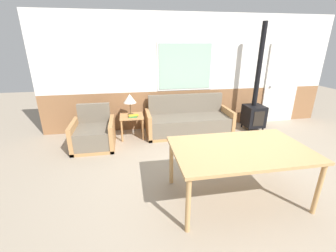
% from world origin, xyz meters
% --- Properties ---
extents(ground_plane, '(16.00, 16.00, 0.00)m').
position_xyz_m(ground_plane, '(0.00, 0.00, 0.00)').
color(ground_plane, gray).
extents(wall_back, '(7.20, 0.09, 2.70)m').
position_xyz_m(wall_back, '(-0.01, 2.63, 1.36)').
color(wall_back, '#8E603D').
rests_on(wall_back, ground_plane).
extents(couch, '(1.99, 0.79, 0.88)m').
position_xyz_m(couch, '(-0.19, 2.13, 0.27)').
color(couch, '#B27F4C').
rests_on(couch, ground_plane).
extents(armchair, '(0.83, 0.84, 0.84)m').
position_xyz_m(armchair, '(-2.32, 1.75, 0.26)').
color(armchair, '#B27F4C').
rests_on(armchair, ground_plane).
extents(side_table, '(0.52, 0.52, 0.52)m').
position_xyz_m(side_table, '(-1.52, 2.13, 0.43)').
color(side_table, '#B27F4C').
rests_on(side_table, ground_plane).
extents(table_lamp, '(0.28, 0.28, 0.47)m').
position_xyz_m(table_lamp, '(-1.54, 2.22, 0.88)').
color(table_lamp, '#4C3823').
rests_on(table_lamp, side_table).
extents(book_stack, '(0.23, 0.17, 0.05)m').
position_xyz_m(book_stack, '(-1.49, 2.03, 0.54)').
color(book_stack, '#2D7F3D').
rests_on(book_stack, side_table).
extents(dining_table, '(1.78, 1.09, 0.76)m').
position_xyz_m(dining_table, '(-0.16, -0.30, 0.69)').
color(dining_table, tan).
rests_on(dining_table, ground_plane).
extents(wood_stove, '(0.44, 0.49, 2.49)m').
position_xyz_m(wood_stove, '(1.45, 2.09, 0.57)').
color(wood_stove, black).
rests_on(wood_stove, ground_plane).
extents(entry_door, '(0.95, 0.09, 2.03)m').
position_xyz_m(entry_door, '(2.44, 2.57, 1.01)').
color(entry_door, silver).
rests_on(entry_door, ground_plane).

